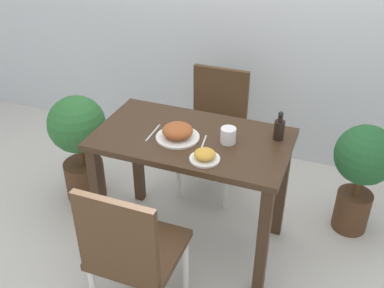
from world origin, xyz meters
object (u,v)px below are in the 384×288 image
at_px(food_plate, 178,132).
at_px(potted_plant_right, 362,168).
at_px(side_plate, 205,156).
at_px(sauce_bottle, 279,129).
at_px(potted_plant_left, 79,140).
at_px(chair_far, 215,125).
at_px(drink_cup, 228,135).
at_px(chair_near, 131,250).

distance_m(food_plate, potted_plant_right, 1.18).
height_order(side_plate, sauce_bottle, sauce_bottle).
bearing_deg(potted_plant_right, side_plate, -139.82).
xyz_separation_m(sauce_bottle, potted_plant_left, (-1.34, -0.00, -0.37)).
distance_m(chair_far, side_plate, 0.91).
height_order(chair_far, food_plate, chair_far).
bearing_deg(drink_cup, sauce_bottle, 28.55).
bearing_deg(side_plate, potted_plant_right, 40.18).
height_order(chair_far, potted_plant_left, chair_far).
bearing_deg(chair_near, food_plate, -89.52).
xyz_separation_m(chair_far, side_plate, (0.21, -0.83, 0.30)).
distance_m(drink_cup, sauce_bottle, 0.28).
relative_size(food_plate, sauce_bottle, 1.44).
distance_m(food_plate, side_plate, 0.26).
xyz_separation_m(chair_near, potted_plant_left, (-0.82, 0.81, -0.02)).
xyz_separation_m(chair_far, potted_plant_left, (-0.81, -0.49, -0.02)).
relative_size(sauce_bottle, potted_plant_right, 0.22).
distance_m(chair_near, sauce_bottle, 1.02).
bearing_deg(food_plate, potted_plant_left, 166.73).
bearing_deg(potted_plant_left, drink_cup, -7.04).
bearing_deg(potted_plant_left, potted_plant_right, 10.32).
distance_m(chair_near, food_plate, 0.69).
distance_m(chair_near, side_plate, 0.59).
relative_size(side_plate, sauce_bottle, 0.94).
relative_size(chair_near, side_plate, 5.51).
xyz_separation_m(chair_near, food_plate, (-0.01, 0.62, 0.32)).
relative_size(chair_near, chair_far, 1.00).
bearing_deg(chair_far, sauce_bottle, -43.04).
bearing_deg(drink_cup, potted_plant_right, 32.35).
bearing_deg(potted_plant_left, chair_near, -44.68).
height_order(drink_cup, potted_plant_left, drink_cup).
xyz_separation_m(side_plate, potted_plant_left, (-1.02, 0.34, -0.33)).
xyz_separation_m(chair_near, sauce_bottle, (0.52, 0.81, 0.34)).
relative_size(side_plate, drink_cup, 1.82).
bearing_deg(drink_cup, side_plate, -106.63).
xyz_separation_m(chair_near, potted_plant_right, (1.01, 1.14, -0.01)).
bearing_deg(food_plate, potted_plant_right, 27.37).
bearing_deg(food_plate, chair_far, 90.04).
relative_size(food_plate, potted_plant_left, 0.31).
height_order(chair_near, potted_plant_right, chair_near).
height_order(chair_near, sauce_bottle, sauce_bottle).
bearing_deg(potted_plant_left, side_plate, -18.46).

